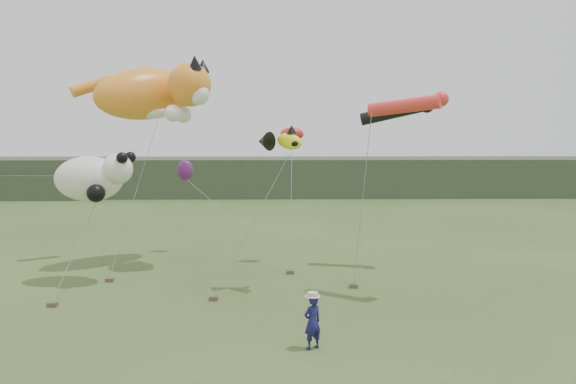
{
  "coord_description": "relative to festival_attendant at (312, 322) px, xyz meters",
  "views": [
    {
      "loc": [
        0.31,
        -17.64,
        6.12
      ],
      "look_at": [
        0.81,
        3.0,
        4.16
      ],
      "focal_mm": 35.0,
      "sensor_mm": 36.0,
      "label": 1
    }
  ],
  "objects": [
    {
      "name": "sandbag_anchors",
      "position": [
        -3.82,
        6.62,
        -0.72
      ],
      "size": [
        11.71,
        5.06,
        0.17
      ],
      "color": "brown",
      "rests_on": "ground"
    },
    {
      "name": "headland",
      "position": [
        -4.52,
        46.44,
        1.12
      ],
      "size": [
        90.0,
        13.0,
        4.0
      ],
      "color": "#2D3D28",
      "rests_on": "ground"
    },
    {
      "name": "misc_kites",
      "position": [
        -3.15,
        13.21,
        4.57
      ],
      "size": [
        6.71,
        3.21,
        2.79
      ],
      "color": "red",
      "rests_on": "ground"
    },
    {
      "name": "cat_kite",
      "position": [
        -6.8,
        11.57,
        7.54
      ],
      "size": [
        7.24,
        5.61,
        3.22
      ],
      "color": "orange",
      "rests_on": "ground"
    },
    {
      "name": "tube_kites",
      "position": [
        4.53,
        8.54,
        6.62
      ],
      "size": [
        3.8,
        6.88,
        1.26
      ],
      "color": "black",
      "rests_on": "ground"
    },
    {
      "name": "festival_attendant",
      "position": [
        0.0,
        0.0,
        0.0
      ],
      "size": [
        0.7,
        0.64,
        1.6
      ],
      "primitive_type": "imported",
      "rotation": [
        0.0,
        0.0,
        3.71
      ],
      "color": "#191656",
      "rests_on": "ground"
    },
    {
      "name": "fish_kite",
      "position": [
        -0.87,
        6.63,
        5.25
      ],
      "size": [
        2.16,
        1.41,
        1.06
      ],
      "color": "#FFFA1A",
      "rests_on": "ground"
    },
    {
      "name": "ground",
      "position": [
        -1.41,
        1.75,
        -0.8
      ],
      "size": [
        120.0,
        120.0,
        0.0
      ],
      "primitive_type": "plane",
      "color": "#385123",
      "rests_on": "ground"
    },
    {
      "name": "panda_kite",
      "position": [
        -8.76,
        7.99,
        3.68
      ],
      "size": [
        3.4,
        2.2,
        2.11
      ],
      "color": "white",
      "rests_on": "ground"
    }
  ]
}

